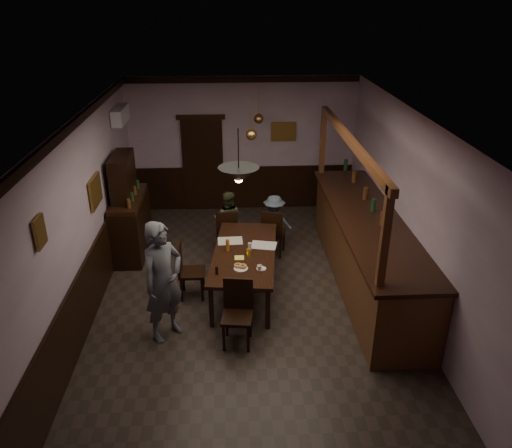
{
  "coord_description": "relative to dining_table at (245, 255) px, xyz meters",
  "views": [
    {
      "loc": [
        -0.29,
        -6.79,
        4.63
      ],
      "look_at": [
        0.11,
        0.6,
        1.15
      ],
      "focal_mm": 35.0,
      "sensor_mm": 36.0,
      "label": 1
    }
  ],
  "objects": [
    {
      "name": "sideboard",
      "position": [
        -2.12,
        1.5,
        0.1
      ],
      "size": [
        0.53,
        1.48,
        1.96
      ],
      "color": "black",
      "rests_on": "ground"
    },
    {
      "name": "saucer",
      "position": [
        0.24,
        -0.58,
        0.07
      ],
      "size": [
        0.15,
        0.15,
        0.01
      ],
      "primitive_type": "cylinder",
      "color": "white",
      "rests_on": "dining_table"
    },
    {
      "name": "pastry_ring_b",
      "position": [
        -0.05,
        -0.53,
        0.1
      ],
      "size": [
        0.13,
        0.13,
        0.04
      ],
      "primitive_type": "torus",
      "color": "#C68C47",
      "rests_on": "pastry_plate"
    },
    {
      "name": "pastry_ring_a",
      "position": [
        -0.12,
        -0.5,
        0.1
      ],
      "size": [
        0.13,
        0.13,
        0.04
      ],
      "primitive_type": "torus",
      "color": "#C68C47",
      "rests_on": "pastry_plate"
    },
    {
      "name": "chair_side",
      "position": [
        -0.95,
        -0.1,
        -0.16
      ],
      "size": [
        0.42,
        0.42,
        0.95
      ],
      "rotation": [
        0.0,
        0.0,
        1.56
      ],
      "color": "black",
      "rests_on": "ground"
    },
    {
      "name": "person_standing",
      "position": [
        -1.18,
        -1.13,
        0.23
      ],
      "size": [
        0.78,
        0.78,
        1.82
      ],
      "primitive_type": "imported",
      "rotation": [
        0.0,
        0.0,
        0.8
      ],
      "color": "#565963",
      "rests_on": "ground"
    },
    {
      "name": "newspaper_right",
      "position": [
        0.33,
        0.2,
        0.07
      ],
      "size": [
        0.47,
        0.38,
        0.01
      ],
      "primitive_type": "cube",
      "rotation": [
        0.0,
        0.0,
        -0.21
      ],
      "color": "silver",
      "rests_on": "dining_table"
    },
    {
      "name": "water_glass",
      "position": [
        0.09,
        0.01,
        0.14
      ],
      "size": [
        0.06,
        0.06,
        0.15
      ],
      "primitive_type": "cylinder",
      "color": "silver",
      "rests_on": "dining_table"
    },
    {
      "name": "chair_near",
      "position": [
        -0.14,
        -1.31,
        -0.15
      ],
      "size": [
        0.47,
        0.47,
        0.98
      ],
      "rotation": [
        0.0,
        0.0,
        -0.13
      ],
      "color": "black",
      "rests_on": "ground"
    },
    {
      "name": "person_seated_right",
      "position": [
        0.62,
        1.49,
        -0.13
      ],
      "size": [
        0.76,
        0.49,
        1.12
      ],
      "primitive_type": "imported",
      "rotation": [
        0.0,
        0.0,
        3.04
      ],
      "color": "#4E6170",
      "rests_on": "ground"
    },
    {
      "name": "pastry_plate",
      "position": [
        -0.07,
        -0.56,
        0.07
      ],
      "size": [
        0.22,
        0.22,
        0.01
      ],
      "primitive_type": "cylinder",
      "color": "white",
      "rests_on": "dining_table"
    },
    {
      "name": "soda_can",
      "position": [
        0.06,
        -0.14,
        0.12
      ],
      "size": [
        0.07,
        0.07,
        0.12
      ],
      "primitive_type": "cylinder",
      "color": "yellow",
      "rests_on": "dining_table"
    },
    {
      "name": "pendant_brass_mid",
      "position": [
        0.19,
        1.5,
        1.61
      ],
      "size": [
        0.2,
        0.2,
        0.81
      ],
      "color": "#BF8C3F",
      "rests_on": "ground"
    },
    {
      "name": "person_seated_left",
      "position": [
        -0.28,
        1.59,
        -0.09
      ],
      "size": [
        0.64,
        0.54,
        1.19
      ],
      "primitive_type": "imported",
      "rotation": [
        0.0,
        0.0,
        2.97
      ],
      "color": "#404429",
      "rests_on": "ground"
    },
    {
      "name": "napkin",
      "position": [
        -0.09,
        -0.2,
        0.07
      ],
      "size": [
        0.17,
        0.17,
        0.0
      ],
      "primitive_type": "cube",
      "rotation": [
        0.0,
        0.0,
        -0.11
      ],
      "color": "#FFE65D",
      "rests_on": "dining_table"
    },
    {
      "name": "pendant_brass_far",
      "position": [
        0.39,
        2.69,
        1.61
      ],
      "size": [
        0.2,
        0.2,
        0.81
      ],
      "color": "#BF8C3F",
      "rests_on": "ground"
    },
    {
      "name": "dining_table",
      "position": [
        0.0,
        0.0,
        0.0
      ],
      "size": [
        1.24,
        2.3,
        0.75
      ],
      "rotation": [
        0.0,
        0.0,
        -0.11
      ],
      "color": "black",
      "rests_on": "ground"
    },
    {
      "name": "door_back",
      "position": [
        -0.81,
        3.55,
        0.36
      ],
      "size": [
        0.9,
        0.06,
        2.1
      ],
      "primitive_type": "cube",
      "color": "black",
      "rests_on": "ground"
    },
    {
      "name": "beer_glass",
      "position": [
        -0.27,
        0.05,
        0.16
      ],
      "size": [
        0.06,
        0.06,
        0.2
      ],
      "primitive_type": "cylinder",
      "color": "#BF721E",
      "rests_on": "dining_table"
    },
    {
      "name": "pendant_iron",
      "position": [
        -0.09,
        -0.8,
        1.67
      ],
      "size": [
        0.56,
        0.56,
        0.75
      ],
      "color": "black",
      "rests_on": "ground"
    },
    {
      "name": "room",
      "position": [
        0.09,
        -0.4,
        0.81
      ],
      "size": [
        5.01,
        8.01,
        3.01
      ],
      "color": "#2D2621",
      "rests_on": "ground"
    },
    {
      "name": "picture_left_large",
      "position": [
        -2.37,
        0.4,
        1.01
      ],
      "size": [
        0.04,
        0.62,
        0.48
      ],
      "color": "olive",
      "rests_on": "ground"
    },
    {
      "name": "ac_unit",
      "position": [
        -2.29,
        2.5,
        1.76
      ],
      "size": [
        0.2,
        0.85,
        0.3
      ],
      "color": "white",
      "rests_on": "ground"
    },
    {
      "name": "picture_left_small",
      "position": [
        -2.37,
        -2.0,
        1.46
      ],
      "size": [
        0.04,
        0.28,
        0.36
      ],
      "color": "olive",
      "rests_on": "ground"
    },
    {
      "name": "coffee_cup",
      "position": [
        0.21,
        -0.61,
        0.11
      ],
      "size": [
        0.09,
        0.09,
        0.07
      ],
      "primitive_type": "imported",
      "rotation": [
        0.0,
        0.0,
        -0.11
      ],
      "color": "white",
      "rests_on": "saucer"
    },
    {
      "name": "newspaper_left",
      "position": [
        -0.23,
        0.39,
        0.07
      ],
      "size": [
        0.43,
        0.31,
        0.01
      ],
      "primitive_type": "cube",
      "rotation": [
        0.0,
        0.0,
        0.03
      ],
      "color": "silver",
      "rests_on": "dining_table"
    },
    {
      "name": "picture_back",
      "position": [
        0.99,
        3.56,
        1.11
      ],
      "size": [
        0.55,
        0.04,
        0.42
      ],
      "color": "olive",
      "rests_on": "ground"
    },
    {
      "name": "chair_far_left",
      "position": [
        -0.29,
        1.32,
        -0.18
      ],
      "size": [
        0.42,
        0.42,
        0.92
      ],
      "rotation": [
        0.0,
        0.0,
        3.2
      ],
      "color": "black",
      "rests_on": "ground"
    },
    {
      "name": "pepper_mill",
      "position": [
        -0.44,
        -0.7,
        0.13
      ],
      "size": [
        0.04,
        0.04,
        0.14
      ],
      "primitive_type": "cylinder",
      "color": "black",
      "rests_on": "dining_table"
    },
    {
      "name": "bar_counter",
      "position": [
        2.08,
        0.19,
        -0.03
      ],
      "size": [
        1.08,
        4.63,
        2.59
      ],
      "color": "#522E16",
      "rests_on": "ground"
    },
    {
      "name": "chair_far_right",
      "position": [
        0.57,
        1.22,
        -0.17
      ],
      "size": [
        0.51,
        0.51,
        0.95
      ],
      "rotation": [
        0.0,
        0.0,
        2.85
      ],
      "color": "black",
      "rests_on": "ground"
    }
  ]
}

